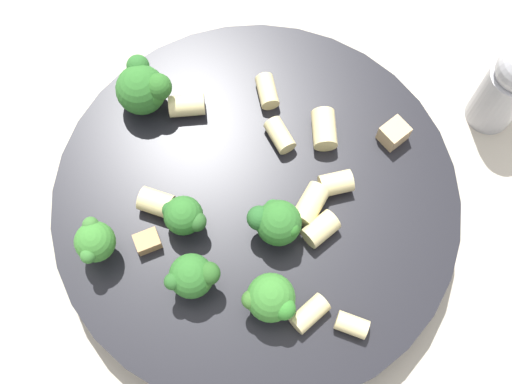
{
  "coord_description": "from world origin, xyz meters",
  "views": [
    {
      "loc": [
        0.16,
        0.04,
        0.47
      ],
      "look_at": [
        0.0,
        0.0,
        0.04
      ],
      "focal_mm": 45.0,
      "sensor_mm": 36.0,
      "label": 1
    }
  ],
  "objects_px": {
    "broccoli_floret_1": "(271,299)",
    "chicken_chunk_0": "(394,133)",
    "pasta_bowl": "(256,203)",
    "rigatoni_7": "(321,229)",
    "rigatoni_2": "(324,129)",
    "chicken_chunk_1": "(147,241)",
    "rigatoni_5": "(187,105)",
    "rigatoni_8": "(267,91)",
    "rigatoni_4": "(280,135)",
    "broccoli_floret_3": "(95,242)",
    "rigatoni_9": "(310,314)",
    "broccoli_floret_4": "(193,276)",
    "rigatoni_3": "(311,200)",
    "broccoli_floret_2": "(144,88)",
    "pepper_shaker": "(507,87)",
    "rigatoni_6": "(156,202)",
    "rigatoni_0": "(352,325)",
    "broccoli_floret_0": "(276,222)",
    "broccoli_floret_5": "(184,216)"
  },
  "relations": [
    {
      "from": "broccoli_floret_1",
      "to": "chicken_chunk_0",
      "type": "distance_m",
      "value": 0.16
    },
    {
      "from": "pasta_bowl",
      "to": "rigatoni_7",
      "type": "xyz_separation_m",
      "value": [
        0.02,
        0.05,
        0.02
      ]
    },
    {
      "from": "rigatoni_2",
      "to": "chicken_chunk_1",
      "type": "xyz_separation_m",
      "value": [
        0.11,
        -0.1,
        -0.0
      ]
    },
    {
      "from": "rigatoni_5",
      "to": "rigatoni_8",
      "type": "xyz_separation_m",
      "value": [
        -0.03,
        0.06,
        -0.0
      ]
    },
    {
      "from": "rigatoni_4",
      "to": "rigatoni_5",
      "type": "distance_m",
      "value": 0.07
    },
    {
      "from": "broccoli_floret_3",
      "to": "rigatoni_9",
      "type": "height_order",
      "value": "broccoli_floret_3"
    },
    {
      "from": "broccoli_floret_4",
      "to": "rigatoni_3",
      "type": "distance_m",
      "value": 0.1
    },
    {
      "from": "pasta_bowl",
      "to": "rigatoni_7",
      "type": "height_order",
      "value": "rigatoni_7"
    },
    {
      "from": "broccoli_floret_2",
      "to": "rigatoni_2",
      "type": "distance_m",
      "value": 0.14
    },
    {
      "from": "broccoli_floret_1",
      "to": "broccoli_floret_4",
      "type": "xyz_separation_m",
      "value": [
        -0.0,
        -0.05,
        0.0
      ]
    },
    {
      "from": "chicken_chunk_1",
      "to": "rigatoni_3",
      "type": "bearing_deg",
      "value": 117.36
    },
    {
      "from": "rigatoni_8",
      "to": "rigatoni_3",
      "type": "bearing_deg",
      "value": 32.1
    },
    {
      "from": "rigatoni_3",
      "to": "rigatoni_5",
      "type": "relative_size",
      "value": 1.1
    },
    {
      "from": "broccoli_floret_3",
      "to": "pepper_shaker",
      "type": "bearing_deg",
      "value": 125.84
    },
    {
      "from": "rigatoni_2",
      "to": "rigatoni_9",
      "type": "relative_size",
      "value": 1.08
    },
    {
      "from": "rigatoni_6",
      "to": "rigatoni_7",
      "type": "relative_size",
      "value": 0.96
    },
    {
      "from": "pasta_bowl",
      "to": "rigatoni_9",
      "type": "bearing_deg",
      "value": 35.75
    },
    {
      "from": "rigatoni_2",
      "to": "rigatoni_5",
      "type": "distance_m",
      "value": 0.1
    },
    {
      "from": "rigatoni_0",
      "to": "rigatoni_2",
      "type": "xyz_separation_m",
      "value": [
        -0.14,
        -0.05,
        0.0
      ]
    },
    {
      "from": "rigatoni_9",
      "to": "rigatoni_8",
      "type": "bearing_deg",
      "value": -157.75
    },
    {
      "from": "broccoli_floret_0",
      "to": "chicken_chunk_0",
      "type": "relative_size",
      "value": 2.02
    },
    {
      "from": "broccoli_floret_2",
      "to": "broccoli_floret_3",
      "type": "xyz_separation_m",
      "value": [
        0.12,
        0.0,
        0.0
      ]
    },
    {
      "from": "broccoli_floret_0",
      "to": "rigatoni_8",
      "type": "relative_size",
      "value": 1.52
    },
    {
      "from": "broccoli_floret_5",
      "to": "rigatoni_9",
      "type": "distance_m",
      "value": 0.11
    },
    {
      "from": "broccoli_floret_3",
      "to": "rigatoni_2",
      "type": "distance_m",
      "value": 0.18
    },
    {
      "from": "rigatoni_6",
      "to": "chicken_chunk_0",
      "type": "bearing_deg",
      "value": 120.57
    },
    {
      "from": "broccoli_floret_1",
      "to": "pepper_shaker",
      "type": "relative_size",
      "value": 0.42
    },
    {
      "from": "pepper_shaker",
      "to": "broccoli_floret_2",
      "type": "bearing_deg",
      "value": -75.4
    },
    {
      "from": "broccoli_floret_2",
      "to": "broccoli_floret_4",
      "type": "bearing_deg",
      "value": 29.32
    },
    {
      "from": "rigatoni_6",
      "to": "rigatoni_9",
      "type": "height_order",
      "value": "rigatoni_6"
    },
    {
      "from": "rigatoni_4",
      "to": "rigatoni_5",
      "type": "bearing_deg",
      "value": -96.19
    },
    {
      "from": "broccoli_floret_4",
      "to": "rigatoni_8",
      "type": "relative_size",
      "value": 1.45
    },
    {
      "from": "broccoli_floret_1",
      "to": "rigatoni_0",
      "type": "bearing_deg",
      "value": 88.01
    },
    {
      "from": "broccoli_floret_0",
      "to": "rigatoni_9",
      "type": "relative_size",
      "value": 1.44
    },
    {
      "from": "rigatoni_2",
      "to": "rigatoni_8",
      "type": "xyz_separation_m",
      "value": [
        -0.02,
        -0.05,
        -0.0
      ]
    },
    {
      "from": "rigatoni_8",
      "to": "pasta_bowl",
      "type": "bearing_deg",
      "value": 7.22
    },
    {
      "from": "broccoli_floret_2",
      "to": "broccoli_floret_0",
      "type": "bearing_deg",
      "value": 56.06
    },
    {
      "from": "pasta_bowl",
      "to": "broccoli_floret_5",
      "type": "distance_m",
      "value": 0.06
    },
    {
      "from": "broccoli_floret_0",
      "to": "broccoli_floret_3",
      "type": "distance_m",
      "value": 0.12
    },
    {
      "from": "rigatoni_0",
      "to": "rigatoni_8",
      "type": "distance_m",
      "value": 0.19
    },
    {
      "from": "broccoli_floret_0",
      "to": "broccoli_floret_4",
      "type": "height_order",
      "value": "same"
    },
    {
      "from": "pasta_bowl",
      "to": "rigatoni_5",
      "type": "xyz_separation_m",
      "value": [
        -0.06,
        -0.07,
        0.02
      ]
    },
    {
      "from": "rigatoni_5",
      "to": "chicken_chunk_0",
      "type": "distance_m",
      "value": 0.16
    },
    {
      "from": "rigatoni_7",
      "to": "chicken_chunk_0",
      "type": "distance_m",
      "value": 0.09
    },
    {
      "from": "broccoli_floret_0",
      "to": "rigatoni_2",
      "type": "relative_size",
      "value": 1.33
    },
    {
      "from": "chicken_chunk_0",
      "to": "broccoli_floret_2",
      "type": "bearing_deg",
      "value": -86.21
    },
    {
      "from": "broccoli_floret_3",
      "to": "rigatoni_5",
      "type": "xyz_separation_m",
      "value": [
        -0.12,
        0.03,
        -0.01
      ]
    },
    {
      "from": "rigatoni_6",
      "to": "rigatoni_4",
      "type": "bearing_deg",
      "value": 134.21
    },
    {
      "from": "broccoli_floret_0",
      "to": "rigatoni_0",
      "type": "relative_size",
      "value": 1.78
    },
    {
      "from": "pasta_bowl",
      "to": "broccoli_floret_1",
      "type": "xyz_separation_m",
      "value": [
        0.07,
        0.03,
        0.04
      ]
    }
  ]
}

